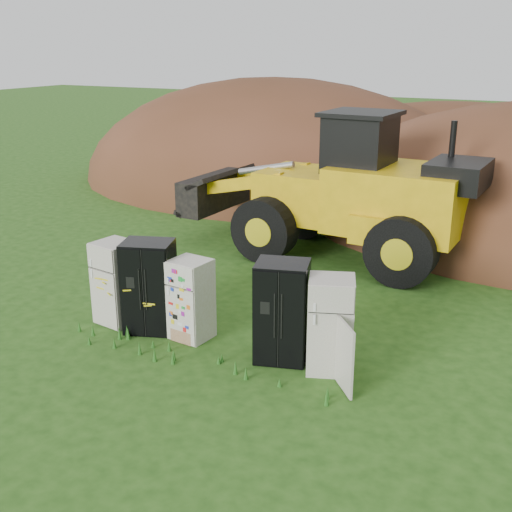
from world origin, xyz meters
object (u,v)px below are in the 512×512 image
(fridge_black_side, at_px, (149,286))
(wheel_loader, at_px, (323,184))
(fridge_sticker, at_px, (191,299))
(fridge_leftmost, at_px, (117,282))
(fridge_open_door, at_px, (330,325))
(fridge_black_right, at_px, (282,311))

(fridge_black_side, distance_m, wheel_loader, 6.43)
(fridge_black_side, distance_m, fridge_sticker, 0.96)
(fridge_leftmost, bearing_deg, fridge_black_side, 8.16)
(fridge_open_door, distance_m, wheel_loader, 6.77)
(fridge_sticker, relative_size, wheel_loader, 0.20)
(fridge_sticker, xyz_separation_m, fridge_black_right, (1.96, -0.01, 0.13))
(fridge_open_door, bearing_deg, wheel_loader, 92.67)
(fridge_black_side, height_order, fridge_black_right, fridge_black_right)
(fridge_sticker, relative_size, fridge_open_door, 0.93)
(fridge_black_side, bearing_deg, fridge_sticker, -15.45)
(fridge_sticker, xyz_separation_m, fridge_open_door, (2.89, -0.01, 0.06))
(fridge_leftmost, bearing_deg, fridge_black_right, 9.51)
(fridge_black_side, height_order, fridge_open_door, fridge_black_side)
(fridge_black_right, bearing_deg, fridge_sticker, 163.85)
(fridge_leftmost, distance_m, fridge_black_side, 0.83)
(fridge_leftmost, height_order, wheel_loader, wheel_loader)
(fridge_black_side, bearing_deg, wheel_loader, 59.42)
(fridge_leftmost, distance_m, fridge_open_door, 4.67)
(fridge_black_right, relative_size, fridge_open_door, 1.08)
(fridge_leftmost, bearing_deg, wheel_loader, 80.32)
(fridge_leftmost, height_order, fridge_black_right, fridge_black_right)
(fridge_black_right, relative_size, wheel_loader, 0.23)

